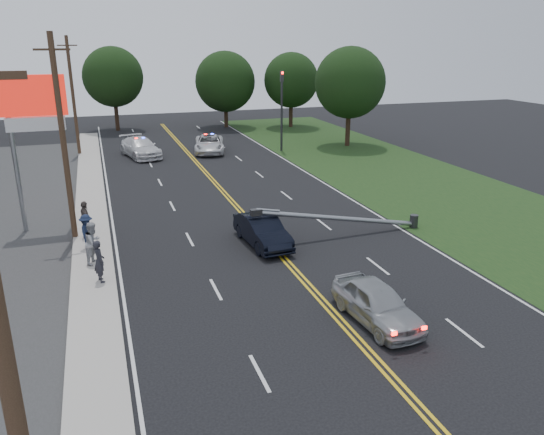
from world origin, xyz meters
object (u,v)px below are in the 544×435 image
object	(u,v)px
traffic_signal	(282,104)
bystander_c	(87,231)
waiting_sedan	(377,303)
emergency_a	(209,144)
pylon_sign	(35,116)
bystander_b	(94,243)
bystander_d	(86,220)
utility_pole_far	(73,96)
emergency_b	(140,147)
utility_pole_mid	(63,139)
bystander_a	(99,261)
fallen_streetlight	(349,219)
utility_pole_near	(8,380)
crashed_sedan	(262,231)

from	to	relation	value
traffic_signal	bystander_c	distance (m)	26.26
waiting_sedan	traffic_signal	bearing A→B (deg)	72.41
emergency_a	bystander_c	xyz separation A→B (m)	(-10.47, -21.25, 0.19)
pylon_sign	bystander_b	world-z (taller)	pylon_sign
emergency_a	bystander_d	xyz separation A→B (m)	(-10.51, -19.76, 0.31)
waiting_sedan	pylon_sign	bearing A→B (deg)	124.85
emergency_a	bystander_d	size ratio (longest dim) A/B	2.89
pylon_sign	traffic_signal	size ratio (longest dim) A/B	1.13
utility_pole_far	emergency_b	size ratio (longest dim) A/B	1.76
utility_pole_mid	bystander_a	bearing A→B (deg)	-79.32
fallen_streetlight	utility_pole_mid	world-z (taller)	utility_pole_mid
emergency_a	utility_pole_near	bearing A→B (deg)	-93.54
emergency_a	bystander_b	xyz separation A→B (m)	(-10.17, -23.26, 0.31)
fallen_streetlight	crashed_sedan	size ratio (longest dim) A/B	2.11
utility_pole_near	bystander_c	distance (m)	18.61
emergency_a	emergency_b	world-z (taller)	emergency_b
pylon_sign	bystander_a	xyz separation A→B (m)	(2.43, -7.97, -4.98)
crashed_sedan	bystander_b	world-z (taller)	bystander_b
fallen_streetlight	crashed_sedan	distance (m)	4.59
waiting_sedan	crashed_sedan	bearing A→B (deg)	96.30
crashed_sedan	bystander_c	distance (m)	8.40
bystander_b	bystander_d	distance (m)	3.52
fallen_streetlight	emergency_a	size ratio (longest dim) A/B	1.70
bystander_a	pylon_sign	bearing A→B (deg)	-0.36
emergency_b	bystander_a	bearing A→B (deg)	-112.07
crashed_sedan	bystander_b	size ratio (longest dim) A/B	2.32
crashed_sedan	waiting_sedan	world-z (taller)	crashed_sedan
utility_pole_far	bystander_d	distance (m)	22.74
utility_pole_far	emergency_a	xyz separation A→B (m)	(11.11, -2.62, -4.32)
utility_pole_mid	emergency_a	world-z (taller)	utility_pole_mid
utility_pole_near	utility_pole_far	world-z (taller)	same
emergency_b	crashed_sedan	bearing A→B (deg)	-94.06
bystander_c	emergency_b	bearing A→B (deg)	-2.26
pylon_sign	utility_pole_mid	distance (m)	2.55
emergency_b	pylon_sign	bearing A→B (deg)	-123.39
traffic_signal	bystander_d	world-z (taller)	traffic_signal
utility_pole_near	bystander_a	distance (m)	14.65
fallen_streetlight	emergency_b	world-z (taller)	fallen_streetlight
utility_pole_mid	bystander_b	bearing A→B (deg)	-76.45
utility_pole_mid	traffic_signal	bearing A→B (deg)	45.80
utility_pole_mid	emergency_b	bearing A→B (deg)	75.32
bystander_a	bystander_c	distance (m)	4.13
pylon_sign	bystander_c	size ratio (longest dim) A/B	4.79
bystander_b	emergency_a	bearing A→B (deg)	5.57
utility_pole_near	utility_pole_far	size ratio (longest dim) A/B	1.00
utility_pole_mid	bystander_a	distance (m)	7.31
utility_pole_far	bystander_c	distance (m)	24.23
utility_pole_near	emergency_a	xyz separation A→B (m)	(11.11, 39.38, -4.32)
utility_pole_near	waiting_sedan	distance (m)	13.65
pylon_sign	utility_pole_mid	xyz separation A→B (m)	(1.30, -2.00, -0.91)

